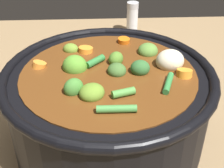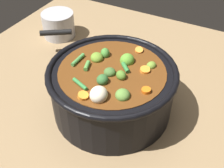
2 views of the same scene
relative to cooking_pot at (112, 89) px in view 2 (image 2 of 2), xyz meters
name	(u,v)px [view 2 (image 2 of 2)]	position (x,y,z in m)	size (l,w,h in m)	color
ground_plane	(112,108)	(0.00, 0.00, -0.07)	(1.10, 1.10, 0.00)	#8C704C
cooking_pot	(112,89)	(0.00, 0.00, 0.00)	(0.32, 0.32, 0.16)	black
small_saucepan	(58,25)	(-0.24, -0.34, -0.03)	(0.18, 0.16, 0.09)	#ADADB2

